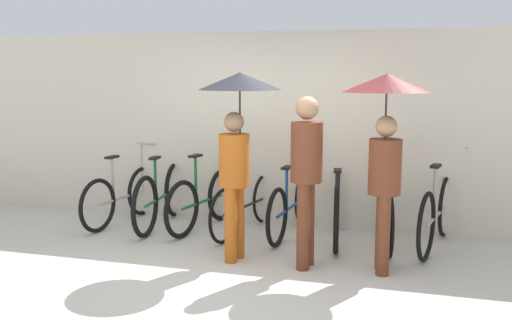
# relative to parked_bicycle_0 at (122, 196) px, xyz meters

# --- Properties ---
(ground_plane) EXTENTS (30.00, 30.00, 0.00)m
(ground_plane) POSITION_rel_parked_bicycle_0_xyz_m (1.98, -1.57, -0.36)
(ground_plane) COLOR beige
(back_wall) EXTENTS (11.97, 0.12, 2.49)m
(back_wall) POSITION_rel_parked_bicycle_0_xyz_m (1.98, 0.53, 0.88)
(back_wall) COLOR beige
(back_wall) RESTS_ON ground
(parked_bicycle_0) EXTENTS (0.44, 1.64, 1.02)m
(parked_bicycle_0) POSITION_rel_parked_bicycle_0_xyz_m (0.00, 0.00, 0.00)
(parked_bicycle_0) COLOR black
(parked_bicycle_0) RESTS_ON ground
(parked_bicycle_1) EXTENTS (0.44, 1.82, 0.97)m
(parked_bicycle_1) POSITION_rel_parked_bicycle_0_xyz_m (0.57, 0.01, 0.03)
(parked_bicycle_1) COLOR black
(parked_bicycle_1) RESTS_ON ground
(parked_bicycle_2) EXTENTS (0.50, 1.65, 1.11)m
(parked_bicycle_2) POSITION_rel_parked_bicycle_0_xyz_m (1.13, 0.05, 0.01)
(parked_bicycle_2) COLOR black
(parked_bicycle_2) RESTS_ON ground
(parked_bicycle_3) EXTENTS (0.51, 1.71, 1.00)m
(parked_bicycle_3) POSITION_rel_parked_bicycle_0_xyz_m (1.70, 0.04, -0.00)
(parked_bicycle_3) COLOR black
(parked_bicycle_3) RESTS_ON ground
(parked_bicycle_4) EXTENTS (0.44, 1.77, 1.06)m
(parked_bicycle_4) POSITION_rel_parked_bicycle_0_xyz_m (2.27, 0.10, 0.00)
(parked_bicycle_4) COLOR black
(parked_bicycle_4) RESTS_ON ground
(parked_bicycle_5) EXTENTS (0.44, 1.86, 1.06)m
(parked_bicycle_5) POSITION_rel_parked_bicycle_0_xyz_m (2.83, 0.04, 0.04)
(parked_bicycle_5) COLOR black
(parked_bicycle_5) RESTS_ON ground
(parked_bicycle_6) EXTENTS (0.44, 1.75, 0.99)m
(parked_bicycle_6) POSITION_rel_parked_bicycle_0_xyz_m (3.40, 0.00, 0.01)
(parked_bicycle_6) COLOR black
(parked_bicycle_6) RESTS_ON ground
(parked_bicycle_7) EXTENTS (0.56, 1.78, 1.11)m
(parked_bicycle_7) POSITION_rel_parked_bicycle_0_xyz_m (3.97, 0.01, 0.03)
(parked_bicycle_7) COLOR black
(parked_bicycle_7) RESTS_ON ground
(pedestrian_leading) EXTENTS (0.88, 0.88, 1.98)m
(pedestrian_leading) POSITION_rel_parked_bicycle_0_xyz_m (1.91, -0.95, 1.14)
(pedestrian_leading) COLOR #B25619
(pedestrian_leading) RESTS_ON ground
(pedestrian_center) EXTENTS (0.32, 0.32, 1.74)m
(pedestrian_center) POSITION_rel_parked_bicycle_0_xyz_m (2.67, -1.05, 0.67)
(pedestrian_center) COLOR brown
(pedestrian_center) RESTS_ON ground
(pedestrian_trailing) EXTENTS (0.87, 0.87, 1.97)m
(pedestrian_trailing) POSITION_rel_parked_bicycle_0_xyz_m (3.42, -0.91, 1.13)
(pedestrian_trailing) COLOR brown
(pedestrian_trailing) RESTS_ON ground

